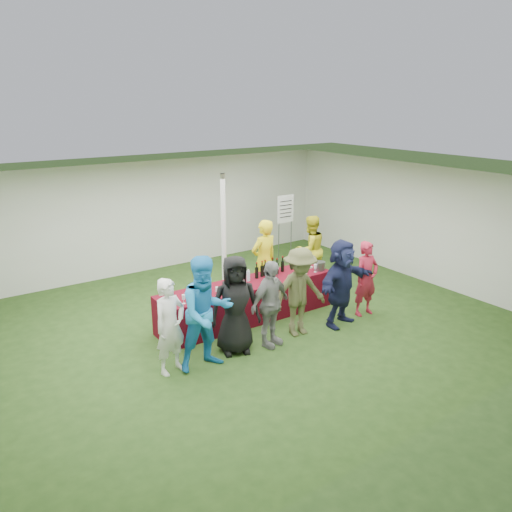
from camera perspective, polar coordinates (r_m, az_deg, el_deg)
ground at (r=9.50m, az=-2.42°, el=-8.05°), size 60.00×60.00×0.00m
tent at (r=10.23m, az=-3.71°, el=1.90°), size 10.00×10.00×10.00m
serving_table at (r=9.66m, az=-0.98°, el=-5.16°), size 3.60×0.80×0.75m
wine_bottles at (r=9.92m, az=1.55°, el=-1.48°), size 0.73×0.16×0.32m
wine_glasses at (r=9.20m, az=-1.09°, el=-3.09°), size 2.99×0.14×0.16m
water_bottle at (r=9.59m, az=-0.88°, el=-2.26°), size 0.07×0.07×0.23m
bar_towel at (r=10.38m, az=5.65°, el=-1.29°), size 0.25×0.18×0.03m
dump_bucket at (r=10.27m, az=7.30°, el=-1.13°), size 0.22×0.22×0.18m
wine_list_sign at (r=12.67m, az=3.38°, el=4.80°), size 0.50×0.03×1.80m
staff_pourer at (r=10.41m, az=0.91°, el=-0.53°), size 0.68×0.48×1.75m
staff_back at (r=11.53m, az=6.20°, el=0.75°), size 0.80×0.63×1.59m
customer_0 at (r=7.82m, az=-9.78°, el=-7.92°), size 0.64×0.51×1.54m
customer_1 at (r=7.82m, az=-5.69°, el=-6.52°), size 0.93×0.74×1.85m
customer_2 at (r=8.29m, az=-2.40°, el=-5.60°), size 0.96×0.78×1.69m
customer_3 at (r=8.51m, az=1.62°, el=-5.52°), size 0.96×0.58×1.54m
customer_4 at (r=8.92m, az=5.00°, el=-4.13°), size 1.10×0.69×1.63m
customer_5 at (r=9.41m, az=9.73°, el=-3.04°), size 1.62×0.83×1.67m
customer_6 at (r=9.98m, az=12.49°, el=-2.53°), size 0.56×0.38×1.49m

